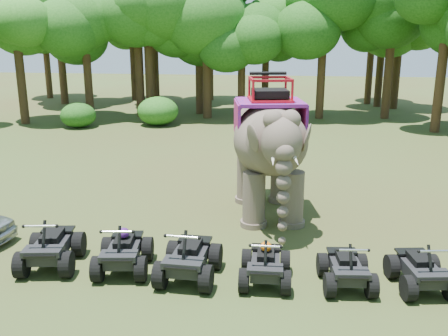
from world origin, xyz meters
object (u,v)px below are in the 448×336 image
Objects in this scene: atv_5 at (422,264)px; atv_4 at (347,263)px; atv_2 at (189,252)px; atv_1 at (123,246)px; elephant at (269,146)px; atv_3 at (266,259)px; atv_0 at (50,241)px.

atv_4 is at bearing 174.42° from atv_5.
atv_1 is at bearing 175.73° from atv_2.
elephant is 5.02m from atv_3.
atv_5 is (1.71, 0.11, 0.02)m from atv_4.
atv_0 is at bearing -149.46° from elephant.
atv_5 is at bearing -2.03° from atv_4.
atv_1 is 3.56m from atv_3.
atv_1 reaches higher than atv_5.
elephant is 6.13m from atv_5.
atv_3 is at bearing 176.46° from atv_4.
elephant is 3.37× the size of atv_4.
atv_0 is 9.05m from atv_5.
elephant is 3.31× the size of atv_3.
elephant is at bearing 120.20° from atv_5.
atv_4 is (2.05, -4.66, -1.67)m from elephant.
atv_5 is at bearing -7.67° from atv_1.
atv_3 is at bearing -10.54° from atv_1.
atv_5 is (9.04, 0.04, -0.07)m from atv_0.
atv_2 is at bearing 172.86° from atv_5.
elephant is at bearing 45.62° from atv_1.
atv_3 is at bearing -10.71° from atv_0.
atv_0 is 1.00× the size of atv_2.
elephant reaches higher than atv_5.
atv_5 is (3.60, 0.19, 0.01)m from atv_3.
atv_5 is at bearing -60.87° from elephant.
atv_3 is 1.02× the size of atv_4.
atv_3 is (5.45, -0.15, -0.08)m from atv_0.
atv_2 reaches higher than atv_5.
atv_1 is 1.09× the size of atv_3.
atv_2 is (3.61, -0.17, -0.00)m from atv_0.
atv_5 is at bearing -8.89° from atv_0.
atv_1 is (1.90, 0.02, -0.03)m from atv_0.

